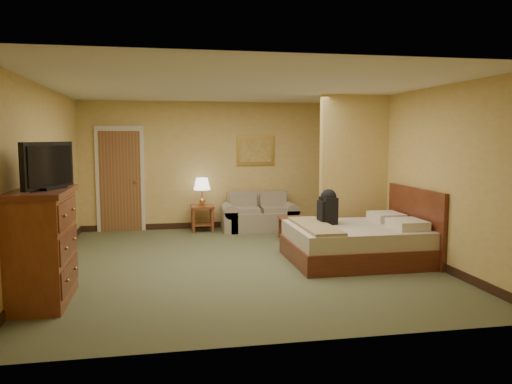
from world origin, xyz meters
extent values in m
plane|color=#4E5436|center=(0.00, 0.00, 0.00)|extent=(6.00, 6.00, 0.00)
plane|color=white|center=(0.00, 0.00, 2.60)|extent=(6.00, 6.00, 0.00)
cube|color=tan|center=(0.00, 3.00, 1.30)|extent=(5.50, 0.02, 2.60)
cube|color=tan|center=(-2.75, 0.00, 1.30)|extent=(0.02, 6.00, 2.60)
cube|color=tan|center=(2.75, 0.00, 1.30)|extent=(0.02, 6.00, 2.60)
cube|color=tan|center=(2.15, 0.93, 1.30)|extent=(1.20, 0.15, 2.60)
cube|color=beige|center=(-1.95, 2.97, 1.05)|extent=(0.94, 0.06, 2.10)
cube|color=brown|center=(-1.95, 2.96, 1.00)|extent=(0.80, 0.04, 2.00)
cylinder|color=#B68043|center=(-1.65, 2.90, 1.00)|extent=(0.04, 0.12, 0.04)
cube|color=black|center=(0.00, 2.99, 0.06)|extent=(5.50, 0.02, 0.12)
cube|color=gray|center=(0.80, 2.52, 0.19)|extent=(1.25, 0.67, 0.38)
cube|color=gray|center=(0.80, 2.82, 0.57)|extent=(1.25, 0.16, 0.39)
cube|color=gray|center=(0.17, 2.52, 0.21)|extent=(0.27, 0.67, 0.42)
cube|color=gray|center=(1.42, 2.52, 0.21)|extent=(0.27, 0.67, 0.42)
cube|color=maroon|center=(-0.35, 2.65, 0.50)|extent=(0.47, 0.47, 0.04)
cube|color=maroon|center=(-0.35, 2.65, 0.14)|extent=(0.39, 0.39, 0.03)
cube|color=maroon|center=(-0.54, 2.46, 0.24)|extent=(0.05, 0.05, 0.48)
cube|color=maroon|center=(-0.17, 2.46, 0.24)|extent=(0.05, 0.05, 0.48)
cube|color=maroon|center=(-0.54, 2.84, 0.24)|extent=(0.05, 0.05, 0.48)
cube|color=maroon|center=(-0.17, 2.84, 0.24)|extent=(0.05, 0.05, 0.48)
cylinder|color=#B68043|center=(-0.35, 2.65, 0.53)|extent=(0.17, 0.17, 0.04)
cylinder|color=#B68043|center=(-0.35, 2.65, 0.75)|extent=(0.02, 0.02, 0.28)
cone|color=white|center=(-0.35, 2.65, 0.95)|extent=(0.34, 0.34, 0.23)
cube|color=maroon|center=(1.30, 1.47, 0.39)|extent=(0.64, 0.64, 0.04)
cube|color=maroon|center=(1.30, 1.47, 0.14)|extent=(0.55, 0.55, 0.03)
cube|color=maroon|center=(1.03, 1.20, 0.19)|extent=(0.05, 0.05, 0.38)
cube|color=maroon|center=(1.57, 1.74, 0.19)|extent=(0.05, 0.05, 0.38)
cube|color=#B78E3F|center=(0.80, 2.98, 1.60)|extent=(0.79, 0.03, 0.61)
cube|color=#A17431|center=(0.80, 2.96, 1.60)|extent=(0.66, 0.02, 0.48)
cube|color=maroon|center=(-2.48, -1.37, 0.62)|extent=(0.57, 1.13, 1.23)
cube|color=#4E1F12|center=(-2.48, -1.37, 1.26)|extent=(0.64, 1.21, 0.06)
cube|color=black|center=(-2.38, -1.37, 1.31)|extent=(0.35, 0.43, 0.03)
cube|color=black|center=(-2.38, -1.37, 1.57)|extent=(0.40, 0.82, 0.52)
cube|color=#4E1F12|center=(1.75, -0.22, 0.15)|extent=(2.00, 1.60, 0.30)
cube|color=beige|center=(1.75, -0.22, 0.42)|extent=(1.94, 1.54, 0.24)
cube|color=#4E1F12|center=(2.71, -0.22, 0.55)|extent=(0.06, 1.70, 1.10)
cube|color=beige|center=(2.40, -0.58, 0.60)|extent=(0.45, 0.55, 0.14)
cube|color=beige|center=(2.40, 0.13, 0.60)|extent=(0.45, 0.55, 0.14)
cube|color=#917B4F|center=(1.10, -0.22, 0.56)|extent=(0.45, 1.50, 0.05)
cube|color=black|center=(1.40, 0.05, 0.75)|extent=(0.22, 0.32, 0.41)
sphere|color=black|center=(1.40, 0.05, 0.95)|extent=(0.25, 0.25, 0.25)
camera|label=1|loc=(-1.12, -7.26, 1.87)|focal=35.00mm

